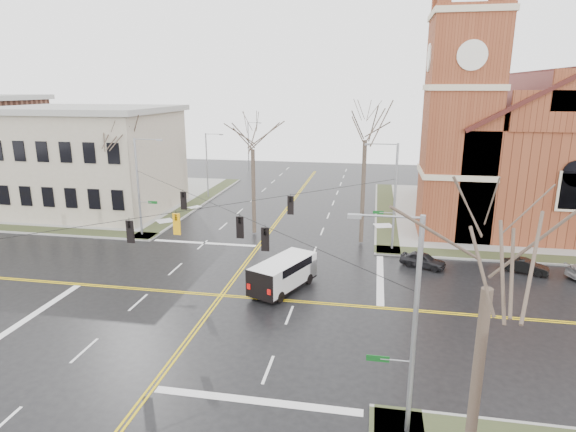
% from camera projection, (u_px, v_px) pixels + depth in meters
% --- Properties ---
extents(ground, '(120.00, 120.00, 0.00)m').
position_uv_depth(ground, '(221.00, 295.00, 32.27)').
color(ground, black).
rests_on(ground, ground).
extents(sidewalks, '(80.00, 80.00, 0.17)m').
position_uv_depth(sidewalks, '(221.00, 294.00, 32.25)').
color(sidewalks, gray).
rests_on(sidewalks, ground).
extents(road_markings, '(100.00, 100.00, 0.01)m').
position_uv_depth(road_markings, '(221.00, 295.00, 32.27)').
color(road_markings, gold).
rests_on(road_markings, ground).
extents(church, '(24.28, 27.48, 27.50)m').
position_uv_depth(church, '(525.00, 138.00, 49.34)').
color(church, brown).
rests_on(church, ground).
extents(civic_building_a, '(18.00, 14.00, 11.00)m').
position_uv_depth(civic_building_a, '(86.00, 161.00, 53.66)').
color(civic_building_a, '#A0937F').
rests_on(civic_building_a, ground).
extents(signal_pole_ne, '(2.75, 0.22, 9.00)m').
position_uv_depth(signal_pole_ne, '(393.00, 194.00, 39.95)').
color(signal_pole_ne, gray).
rests_on(signal_pole_ne, ground).
extents(signal_pole_nw, '(2.75, 0.22, 9.00)m').
position_uv_depth(signal_pole_nw, '(140.00, 184.00, 43.88)').
color(signal_pole_nw, gray).
rests_on(signal_pole_nw, ground).
extents(signal_pole_se, '(2.75, 0.22, 9.00)m').
position_uv_depth(signal_pole_se, '(410.00, 323.00, 18.10)').
color(signal_pole_se, gray).
rests_on(signal_pole_se, ground).
extents(span_wires, '(23.02, 23.02, 0.03)m').
position_uv_depth(span_wires, '(218.00, 206.00, 30.67)').
color(span_wires, black).
rests_on(span_wires, ground).
extents(traffic_signals, '(8.21, 8.26, 1.30)m').
position_uv_depth(traffic_signals, '(215.00, 220.00, 30.23)').
color(traffic_signals, black).
rests_on(traffic_signals, ground).
extents(streetlight_north_a, '(2.30, 0.20, 8.00)m').
position_uv_depth(streetlight_north_a, '(208.00, 163.00, 59.56)').
color(streetlight_north_a, gray).
rests_on(streetlight_north_a, ground).
extents(streetlight_north_b, '(2.30, 0.20, 8.00)m').
position_uv_depth(streetlight_north_b, '(249.00, 144.00, 78.57)').
color(streetlight_north_b, gray).
rests_on(streetlight_north_b, ground).
extents(cargo_van, '(4.17, 5.96, 2.13)m').
position_uv_depth(cargo_van, '(285.00, 271.00, 33.10)').
color(cargo_van, white).
rests_on(cargo_van, ground).
extents(parked_car_a, '(3.71, 2.59, 1.17)m').
position_uv_depth(parked_car_a, '(423.00, 260.00, 37.23)').
color(parked_car_a, black).
rests_on(parked_car_a, ground).
extents(parked_car_b, '(3.41, 2.19, 1.06)m').
position_uv_depth(parked_car_b, '(526.00, 266.00, 36.07)').
color(parked_car_b, black).
rests_on(parked_car_b, ground).
extents(tree_nw_far, '(4.00, 4.00, 11.61)m').
position_uv_depth(tree_nw_far, '(117.00, 143.00, 45.57)').
color(tree_nw_far, '#3B2F25').
rests_on(tree_nw_far, ground).
extents(tree_nw_near, '(4.00, 4.00, 11.83)m').
position_uv_depth(tree_nw_near, '(253.00, 144.00, 43.58)').
color(tree_nw_near, '#3B2F25').
rests_on(tree_nw_near, ground).
extents(tree_ne, '(4.00, 4.00, 13.55)m').
position_uv_depth(tree_ne, '(365.00, 133.00, 40.51)').
color(tree_ne, '#3B2F25').
rests_on(tree_ne, ground).
extents(tree_se, '(4.00, 4.00, 11.26)m').
position_uv_depth(tree_se, '(489.00, 273.00, 14.36)').
color(tree_se, '#3B2F25').
rests_on(tree_se, ground).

